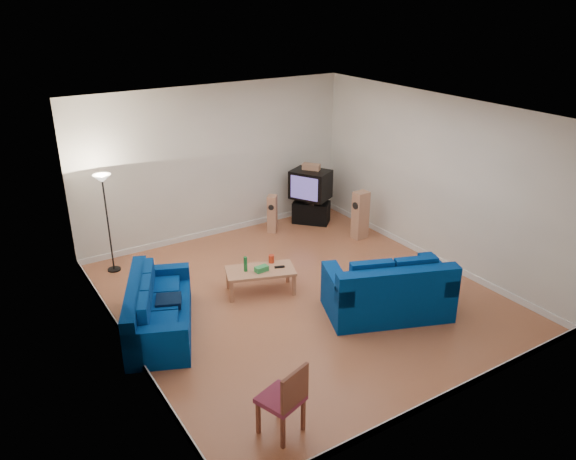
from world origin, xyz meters
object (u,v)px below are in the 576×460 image
coffee_table (260,272)px  sofa_loveseat (388,294)px  sofa_three_seat (156,313)px  television (310,184)px  tv_stand (311,212)px

coffee_table → sofa_loveseat: bearing=-51.6°
sofa_three_seat → television: television is taller
television → tv_stand: bearing=80.1°
coffee_table → sofa_three_seat: bearing=-173.8°
sofa_loveseat → tv_stand: bearing=94.5°
sofa_three_seat → tv_stand: size_ratio=2.84×
sofa_three_seat → tv_stand: sofa_three_seat is taller
sofa_three_seat → coffee_table: 1.98m
tv_stand → television: television is taller
sofa_three_seat → tv_stand: bearing=141.1°
television → coffee_table: bearing=-78.1°
sofa_three_seat → television: size_ratio=2.27×
sofa_three_seat → sofa_loveseat: sofa_loveseat is taller
coffee_table → tv_stand: (2.57, 2.19, -0.13)m
tv_stand → television: size_ratio=0.80×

